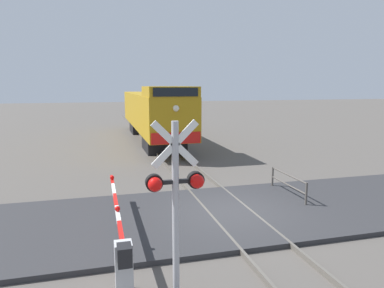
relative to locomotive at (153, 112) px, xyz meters
name	(u,v)px	position (x,y,z in m)	size (l,w,h in m)	color
ground_plane	(230,215)	(0.00, -16.63, -2.20)	(160.00, 160.00, 0.00)	#514C47
rail_track_left	(209,215)	(-0.72, -16.63, -2.12)	(0.08, 80.00, 0.15)	#59544C
rail_track_right	(249,211)	(0.72, -16.63, -2.12)	(0.08, 80.00, 0.15)	#59544C
road_surface	(230,213)	(0.00, -16.63, -2.12)	(36.00, 5.45, 0.15)	#2D2D30
locomotive	(153,112)	(0.00, 0.00, 0.00)	(2.93, 17.40, 4.22)	black
crossing_signal	(176,192)	(-2.71, -20.66, 0.04)	(1.18, 0.33, 3.66)	#ADADB2
crossing_gate	(121,240)	(-3.75, -19.41, -1.42)	(0.36, 6.34, 1.24)	silver
guard_railing	(288,182)	(2.81, -15.50, -1.58)	(0.08, 2.56, 0.95)	#4C4742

